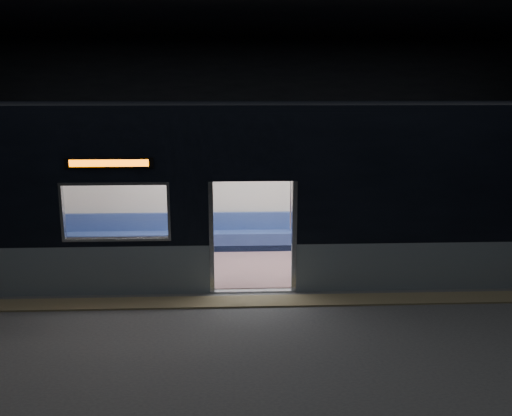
{
  "coord_description": "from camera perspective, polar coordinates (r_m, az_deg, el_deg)",
  "views": [
    {
      "loc": [
        -0.36,
        -8.26,
        3.65
      ],
      "look_at": [
        0.11,
        2.3,
        1.29
      ],
      "focal_mm": 38.0,
      "sensor_mm": 36.0,
      "label": 1
    }
  ],
  "objects": [
    {
      "name": "station_floor",
      "position": [
        9.04,
        -0.04,
        -11.24
      ],
      "size": [
        24.0,
        14.0,
        0.01
      ],
      "primitive_type": "cube",
      "color": "#47494C",
      "rests_on": "ground"
    },
    {
      "name": "station_envelope",
      "position": [
        8.27,
        -0.05,
        12.71
      ],
      "size": [
        24.0,
        14.0,
        5.0
      ],
      "color": "black",
      "rests_on": "station_floor"
    },
    {
      "name": "tactile_strip",
      "position": [
        9.54,
        -0.19,
        -9.8
      ],
      "size": [
        22.8,
        0.5,
        0.03
      ],
      "primitive_type": "cube",
      "color": "#8C7F59",
      "rests_on": "station_floor"
    },
    {
      "name": "metro_car",
      "position": [
        10.96,
        -0.63,
        3.13
      ],
      "size": [
        18.0,
        3.04,
        3.35
      ],
      "color": "gray",
      "rests_on": "station_floor"
    },
    {
      "name": "passenger",
      "position": [
        13.17,
        20.29,
        -0.68
      ],
      "size": [
        0.41,
        0.7,
        1.38
      ],
      "rotation": [
        0.0,
        0.0,
        0.1
      ],
      "color": "black",
      "rests_on": "metro_car"
    },
    {
      "name": "handbag",
      "position": [
        13.01,
        20.75,
        -1.43
      ],
      "size": [
        0.34,
        0.31,
        0.14
      ],
      "primitive_type": "cube",
      "rotation": [
        0.0,
        0.0,
        -0.3
      ],
      "color": "black",
      "rests_on": "passenger"
    },
    {
      "name": "transit_map",
      "position": [
        13.36,
        20.39,
        2.42
      ],
      "size": [
        0.99,
        0.03,
        0.64
      ],
      "primitive_type": "cube",
      "color": "white",
      "rests_on": "metro_car"
    }
  ]
}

